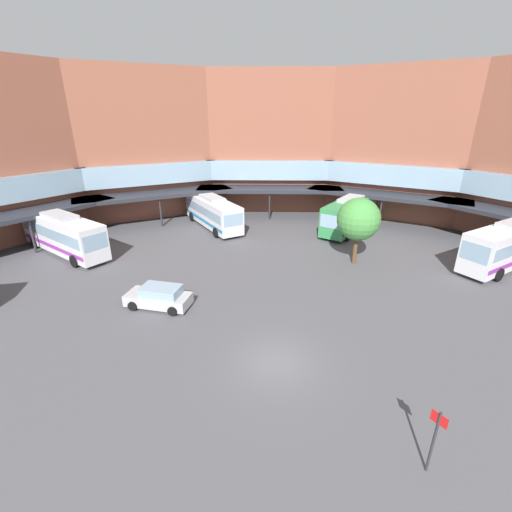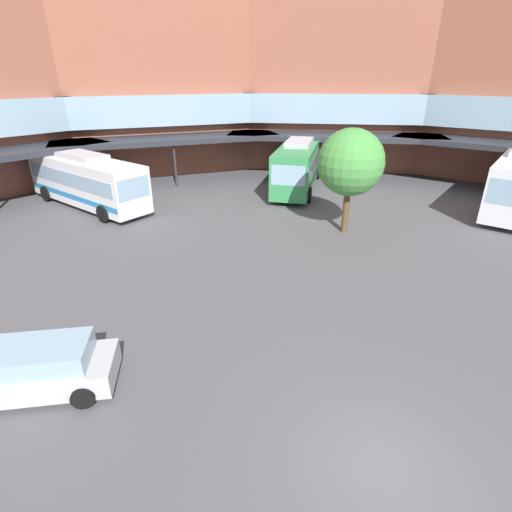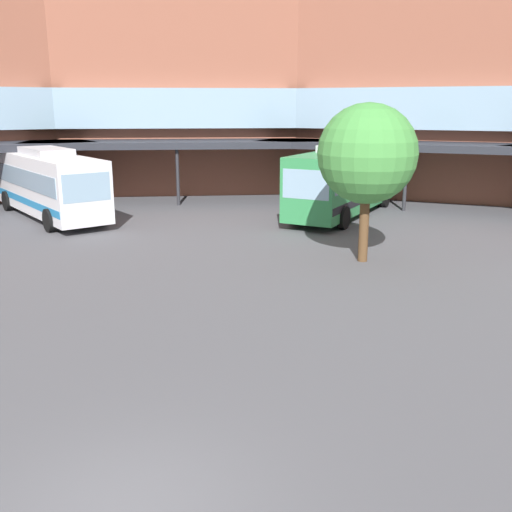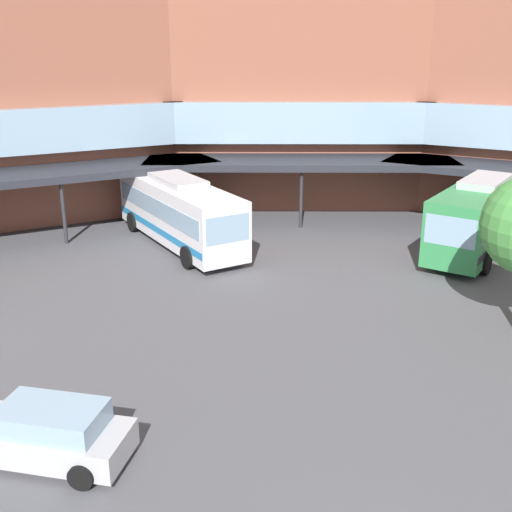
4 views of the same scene
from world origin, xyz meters
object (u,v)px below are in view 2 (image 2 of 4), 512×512
at_px(bus_2, 298,164).
at_px(parked_car, 38,369).
at_px(plaza_tree, 351,163).
at_px(bus_0, 87,180).

xyz_separation_m(bus_2, parked_car, (-16.68, -17.32, -1.17)).
bearing_deg(bus_2, plaza_tree, 24.17).
xyz_separation_m(bus_0, plaza_tree, (13.86, -10.24, 2.17)).
relative_size(parked_car, plaza_tree, 0.80).
height_order(bus_0, plaza_tree, plaza_tree).
bearing_deg(plaza_tree, parked_car, -152.53).
bearing_deg(plaza_tree, bus_2, 80.61).
distance_m(bus_2, plaza_tree, 9.82).
xyz_separation_m(bus_0, parked_car, (-1.25, -18.09, -1.10)).
relative_size(bus_0, parked_car, 2.20).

